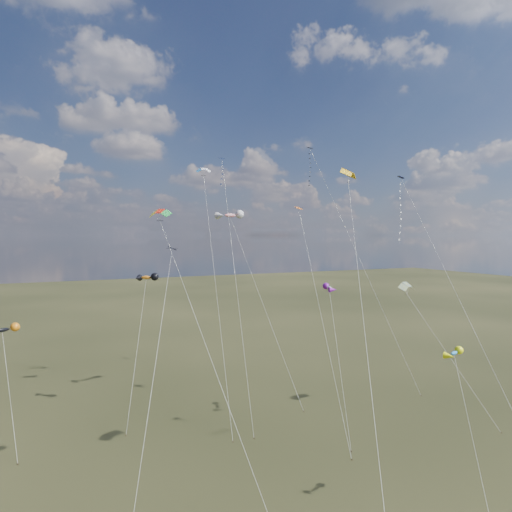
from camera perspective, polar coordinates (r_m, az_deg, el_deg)
name	(u,v)px	position (r m, az deg, el deg)	size (l,w,h in m)	color
ground	(351,502)	(42.12, 11.78, -27.92)	(400.00, 400.00, 0.00)	black
diamond_black_high	(316,178)	(73.57, 7.45, 9.62)	(7.12, 18.59, 35.40)	black
diamond_navy_tall	(224,188)	(66.56, -4.05, 8.45)	(4.96, 21.57, 32.85)	#0F1E4E
diamond_black_mid	(163,314)	(39.68, -11.60, -7.13)	(6.75, 12.04, 20.33)	black
diamond_navy_right	(406,220)	(49.79, 18.25, 4.29)	(1.86, 19.65, 27.59)	#07074C
diamond_orange_center	(311,266)	(55.44, 6.87, -1.25)	(4.95, 18.19, 25.14)	orange
parafoil_yellow	(349,172)	(44.84, 11.50, 10.26)	(13.73, 22.71, 28.17)	gold
parafoil_blue_white	(204,171)	(64.36, -6.55, 10.53)	(4.06, 18.68, 31.03)	#217AC3
parafoil_striped	(407,285)	(60.49, 18.38, -3.41)	(4.62, 12.30, 15.89)	yellow
parafoil_tricolor	(160,213)	(42.86, -11.85, 5.29)	(5.78, 16.03, 24.11)	yellow
novelty_black_orange	(2,330)	(56.44, -29.14, -8.12)	(3.29, 9.78, 11.74)	black
novelty_orange_black	(146,278)	(59.45, -13.57, -2.68)	(5.57, 10.34, 16.60)	orange
novelty_white_purple	(329,288)	(54.75, 9.16, -4.03)	(4.23, 10.49, 15.60)	white
novelty_redwhite_stripe	(230,216)	(63.24, -3.22, 5.06)	(6.81, 13.34, 24.84)	red
novelty_blue_yellow	(455,354)	(40.01, 23.57, -11.19)	(4.58, 7.80, 12.43)	#2783CA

